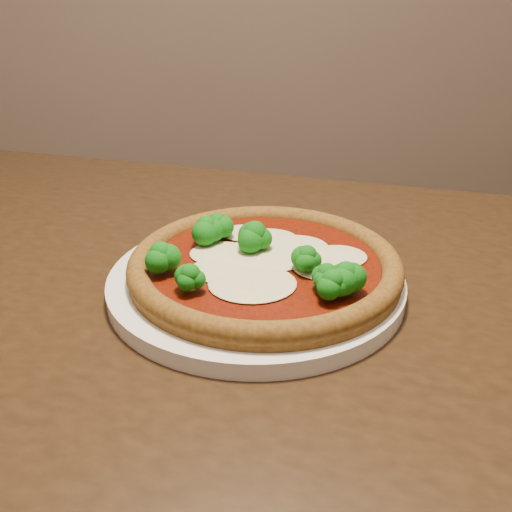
{
  "coord_description": "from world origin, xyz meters",
  "views": [
    {
      "loc": [
        -0.11,
        -0.44,
        1.06
      ],
      "look_at": [
        -0.08,
        0.1,
        0.79
      ],
      "focal_mm": 40.0,
      "sensor_mm": 36.0,
      "label": 1
    }
  ],
  "objects": [
    {
      "name": "dining_table",
      "position": [
        -0.09,
        0.08,
        0.66
      ],
      "size": [
        1.48,
        1.2,
        0.75
      ],
      "rotation": [
        0.0,
        0.0,
        -0.32
      ],
      "color": "black",
      "rests_on": "floor"
    },
    {
      "name": "plate",
      "position": [
        -0.08,
        0.1,
        0.76
      ],
      "size": [
        0.32,
        0.32,
        0.02
      ],
      "primitive_type": "cylinder",
      "color": "silver",
      "rests_on": "dining_table"
    },
    {
      "name": "pizza",
      "position": [
        -0.07,
        0.1,
        0.78
      ],
      "size": [
        0.3,
        0.3,
        0.06
      ],
      "rotation": [
        0.0,
        0.0,
        0.17
      ],
      "color": "brown",
      "rests_on": "plate"
    }
  ]
}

